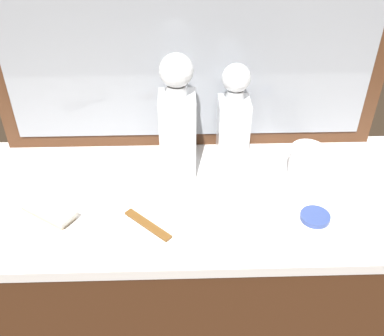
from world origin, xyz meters
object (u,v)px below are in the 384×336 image
(crystal_decanter_rear, at_px, (233,127))
(crystal_tumbler_center, at_px, (267,180))
(porcelain_dish, at_px, (315,217))
(tortoiseshell_comb, at_px, (148,225))
(crystal_tumbler_front, at_px, (306,165))
(crystal_decanter_center, at_px, (178,128))
(silver_brush_front, at_px, (48,210))

(crystal_decanter_rear, xyz_separation_m, crystal_tumbler_center, (0.07, -0.13, -0.07))
(crystal_decanter_rear, distance_m, porcelain_dish, 0.30)
(tortoiseshell_comb, bearing_deg, crystal_tumbler_front, 22.64)
(crystal_tumbler_center, height_order, tortoiseshell_comb, crystal_tumbler_center)
(crystal_decanter_center, bearing_deg, crystal_tumbler_front, -7.29)
(silver_brush_front, xyz_separation_m, tortoiseshell_comb, (0.23, -0.04, -0.01))
(crystal_tumbler_front, bearing_deg, crystal_tumbler_center, -150.05)
(crystal_decanter_center, xyz_separation_m, silver_brush_front, (-0.30, -0.16, -0.12))
(crystal_tumbler_front, xyz_separation_m, crystal_tumbler_center, (-0.11, -0.06, 0.00))
(crystal_decanter_center, distance_m, porcelain_dish, 0.39)
(tortoiseshell_comb, bearing_deg, porcelain_dish, 1.65)
(porcelain_dish, bearing_deg, crystal_decanter_center, 148.34)
(silver_brush_front, height_order, porcelain_dish, silver_brush_front)
(crystal_tumbler_front, distance_m, silver_brush_front, 0.63)
(crystal_tumbler_center, xyz_separation_m, silver_brush_front, (-0.52, -0.06, -0.03))
(crystal_decanter_rear, xyz_separation_m, tortoiseshell_comb, (-0.21, -0.23, -0.11))
(crystal_decanter_center, bearing_deg, crystal_tumbler_center, -25.64)
(crystal_tumbler_front, bearing_deg, crystal_decanter_rear, 158.96)
(crystal_decanter_center, relative_size, crystal_tumbler_center, 3.32)
(crystal_decanter_rear, bearing_deg, silver_brush_front, -156.98)
(crystal_decanter_rear, relative_size, silver_brush_front, 1.93)
(crystal_tumbler_front, height_order, silver_brush_front, crystal_tumbler_front)
(crystal_decanter_rear, distance_m, crystal_tumbler_center, 0.16)
(crystal_tumbler_front, height_order, crystal_tumbler_center, crystal_tumbler_center)
(porcelain_dish, bearing_deg, crystal_tumbler_front, 87.24)
(crystal_tumbler_front, relative_size, silver_brush_front, 0.62)
(silver_brush_front, bearing_deg, crystal_decanter_rear, 23.02)
(crystal_tumbler_center, distance_m, porcelain_dish, 0.14)
(crystal_decanter_rear, distance_m, silver_brush_front, 0.49)
(crystal_decanter_center, bearing_deg, silver_brush_front, -152.15)
(tortoiseshell_comb, bearing_deg, crystal_decanter_center, 70.90)
(silver_brush_front, bearing_deg, crystal_decanter_center, 27.85)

